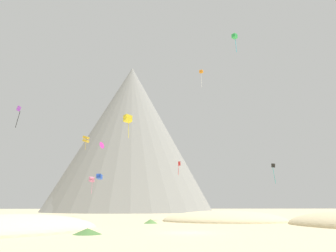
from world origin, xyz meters
TOP-DOWN VIEW (x-y plane):
  - ground_plane at (0.00, 0.00)m, footprint 400.00×400.00m
  - dune_foreground_left at (-16.50, 2.10)m, footprint 20.85×21.67m
  - dune_foreground_right at (8.59, 20.75)m, footprint 22.84×19.20m
  - bush_ridge_crest at (19.12, 8.13)m, footprint 2.40×2.40m
  - bush_near_right at (-2.97, 15.90)m, footprint 2.57×2.57m
  - bush_far_left at (-13.11, 5.59)m, footprint 3.18×3.18m
  - bush_low_patch at (7.63, 20.73)m, footprint 3.36×3.36m
  - bush_far_right at (-8.98, -0.94)m, footprint 2.60×2.60m
  - bush_scatter_east at (-14.41, 0.24)m, footprint 2.33×2.33m
  - rock_massif at (-10.93, 99.89)m, footprint 89.91×89.91m
  - kite_green_high at (12.45, 22.56)m, footprint 1.14×1.13m
  - kite_yellow_mid at (-7.17, 29.36)m, footprint 1.86×1.83m
  - kite_magenta_mid at (-15.50, 58.82)m, footprint 1.60×1.97m
  - kite_blue_low at (-12.22, 31.25)m, footprint 1.17×1.21m
  - kite_gold_mid at (-18.86, 53.09)m, footprint 1.71×1.64m
  - kite_orange_high at (12.21, 54.77)m, footprint 1.26×1.30m
  - kite_pink_low at (-15.60, 44.77)m, footprint 1.38×1.39m
  - kite_red_low at (4.49, 45.26)m, footprint 0.61×0.23m
  - kite_black_low at (25.96, 41.65)m, footprint 0.78×0.78m
  - kite_violet_mid at (-24.18, 20.66)m, footprint 0.49×1.00m

SIDE VIEW (x-z plane):
  - ground_plane at x=0.00m, z-range 0.00..0.00m
  - dune_foreground_left at x=-16.50m, z-range -1.64..1.64m
  - dune_foreground_right at x=8.59m, z-range -1.66..1.66m
  - bush_far_left at x=-13.11m, z-range 0.00..0.43m
  - bush_low_patch at x=7.63m, z-range 0.00..0.45m
  - bush_far_right at x=-8.98m, z-range 0.00..0.52m
  - bush_near_right at x=-2.97m, z-range 0.00..0.60m
  - bush_scatter_east at x=-14.41m, z-range 0.00..0.72m
  - bush_ridge_crest at x=19.12m, z-range 0.00..0.93m
  - kite_blue_low at x=-12.22m, z-range 7.15..8.20m
  - kite_pink_low at x=-15.60m, z-range 6.15..10.06m
  - kite_black_low at x=25.96m, z-range 8.24..12.90m
  - kite_red_low at x=4.49m, z-range 9.93..13.18m
  - kite_violet_mid at x=-24.18m, z-range 15.25..18.81m
  - kite_yellow_mid at x=-7.17m, z-range 16.28..20.79m
  - kite_magenta_mid at x=-15.50m, z-range 17.62..19.52m
  - kite_gold_mid at x=-18.86m, z-range 17.27..20.86m
  - rock_massif at x=-10.93m, z-range -2.41..57.93m
  - kite_green_high at x=12.45m, z-range 31.14..34.88m
  - kite_orange_high at x=12.21m, z-range 36.90..42.40m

